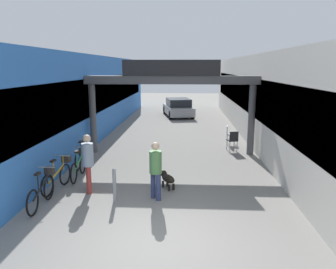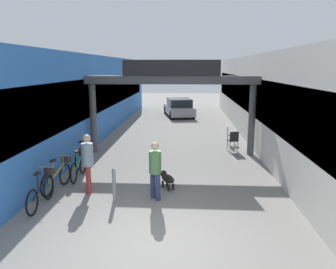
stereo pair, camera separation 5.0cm
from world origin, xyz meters
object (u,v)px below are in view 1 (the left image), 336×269
bollard_post_metal (115,184)px  pedestrian_companion (88,160)px  bicycle_orange_second (58,175)px  bicycle_green_third (79,165)px  cafe_chair_black_nearer (233,139)px  cafe_chair_aluminium_farther (229,133)px  dog_on_leash (167,178)px  bicycle_black_nearest (43,190)px  bicycle_blue_farthest (83,154)px  pedestrian_with_dog (156,167)px  parked_car_silver (178,108)px

bollard_post_metal → pedestrian_companion: bearing=145.4°
bicycle_orange_second → bicycle_green_third: (0.28, 1.10, 0.00)m
bicycle_orange_second → bollard_post_metal: 2.05m
cafe_chair_black_nearer → cafe_chair_aluminium_farther: same height
bollard_post_metal → dog_on_leash: bearing=38.1°
bicycle_black_nearest → bicycle_green_third: same height
bollard_post_metal → bicycle_blue_farthest: bearing=120.4°
bicycle_orange_second → bicycle_blue_farthest: size_ratio=0.99×
pedestrian_companion → bicycle_black_nearest: pedestrian_companion is taller
bicycle_orange_second → cafe_chair_black_nearer: 7.65m
bicycle_green_third → cafe_chair_black_nearer: bicycle_green_third is taller
bicycle_green_third → dog_on_leash: bearing=-15.4°
cafe_chair_aluminium_farther → pedestrian_with_dog: bearing=-113.0°
bicycle_green_third → bicycle_blue_farthest: same height
dog_on_leash → bicycle_black_nearest: size_ratio=0.41×
parked_car_silver → cafe_chair_aluminium_farther: bearing=-73.4°
pedestrian_companion → cafe_chair_black_nearer: 7.07m
dog_on_leash → bicycle_orange_second: 3.28m
bicycle_blue_farthest → cafe_chair_black_nearer: bicycle_blue_farthest is taller
bicycle_black_nearest → cafe_chair_black_nearer: size_ratio=1.90×
parked_car_silver → pedestrian_companion: bearing=-98.3°
pedestrian_with_dog → dog_on_leash: 1.10m
bicycle_green_third → cafe_chair_aluminium_farther: bearing=42.4°
dog_on_leash → cafe_chair_aluminium_farther: 6.49m
bicycle_green_third → bicycle_blue_farthest: 1.40m
pedestrian_with_dog → parked_car_silver: size_ratio=0.38×
bicycle_blue_farthest → cafe_chair_aluminium_farther: 7.00m
bicycle_green_third → parked_car_silver: (2.93, 14.08, 0.21)m
cafe_chair_black_nearer → dog_on_leash: bearing=-119.4°
pedestrian_with_dog → bicycle_blue_farthest: pedestrian_with_dog is taller
dog_on_leash → bicycle_black_nearest: bicycle_black_nearest is taller
parked_car_silver → bollard_post_metal: bearing=-94.8°
parked_car_silver → dog_on_leash: bearing=-89.8°
bicycle_black_nearest → bicycle_orange_second: (-0.04, 1.18, 0.00)m
bicycle_orange_second → parked_car_silver: bearing=78.0°
cafe_chair_aluminium_farther → cafe_chair_black_nearer: bearing=-90.3°
pedestrian_companion → cafe_chair_aluminium_farther: 8.07m
cafe_chair_black_nearer → bicycle_blue_farthest: bearing=-157.5°
dog_on_leash → bollard_post_metal: 1.76m
pedestrian_with_dog → parked_car_silver: 15.78m
bollard_post_metal → cafe_chair_black_nearer: size_ratio=1.07×
pedestrian_companion → bicycle_blue_farthest: size_ratio=1.03×
bollard_post_metal → bicycle_green_third: bearing=130.2°
pedestrian_companion → cafe_chair_black_nearer: pedestrian_companion is taller
pedestrian_companion → dog_on_leash: size_ratio=2.52×
bicycle_black_nearest → bicycle_orange_second: same height
pedestrian_companion → bollard_post_metal: pedestrian_companion is taller
bollard_post_metal → bicycle_black_nearest: bearing=-168.5°
bicycle_orange_second → cafe_chair_black_nearer: (5.88, 4.90, 0.10)m
cafe_chair_aluminium_farther → pedestrian_companion: bearing=-127.4°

